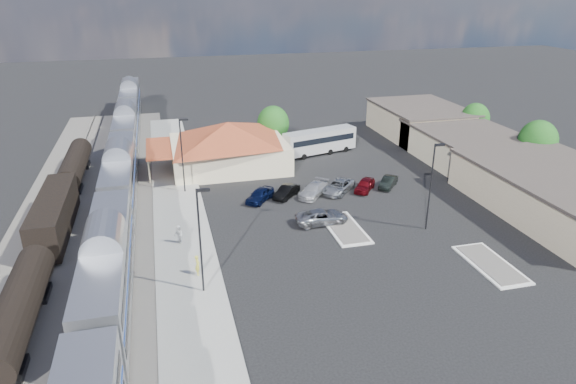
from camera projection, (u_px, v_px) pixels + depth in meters
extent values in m
plane|color=black|center=(313.00, 243.00, 49.26)|extent=(280.00, 280.00, 0.00)
cube|color=#4C4944|center=(90.00, 230.00, 51.57)|extent=(16.00, 100.00, 0.12)
cube|color=gray|center=(182.00, 229.00, 51.84)|extent=(5.50, 92.00, 0.18)
cube|color=silver|center=(108.00, 269.00, 38.84)|extent=(3.00, 20.00, 5.00)
cube|color=black|center=(113.00, 299.00, 39.88)|extent=(2.20, 16.00, 0.60)
cube|color=silver|center=(120.00, 176.00, 57.68)|extent=(3.00, 20.00, 5.00)
cube|color=black|center=(123.00, 198.00, 58.71)|extent=(2.20, 16.00, 0.60)
cube|color=silver|center=(127.00, 128.00, 76.51)|extent=(3.00, 20.00, 5.00)
cube|color=black|center=(129.00, 146.00, 77.55)|extent=(2.20, 16.00, 0.60)
cube|color=silver|center=(131.00, 100.00, 95.35)|extent=(3.00, 20.00, 5.00)
cube|color=black|center=(132.00, 114.00, 96.39)|extent=(2.20, 16.00, 0.60)
cylinder|color=black|center=(17.00, 309.00, 35.71)|extent=(2.80, 14.00, 2.80)
cube|color=black|center=(22.00, 330.00, 36.38)|extent=(2.20, 12.00, 0.60)
cube|color=black|center=(54.00, 214.00, 50.02)|extent=(2.80, 14.00, 3.60)
cube|color=black|center=(57.00, 232.00, 50.74)|extent=(2.20, 12.00, 0.60)
cylinder|color=black|center=(75.00, 164.00, 64.41)|extent=(2.80, 14.00, 2.80)
cube|color=black|center=(77.00, 177.00, 65.09)|extent=(2.20, 12.00, 0.60)
cube|color=beige|center=(229.00, 154.00, 69.07)|extent=(15.00, 12.00, 3.60)
pyramid|color=maroon|center=(228.00, 132.00, 67.90)|extent=(15.30, 12.24, 2.60)
cube|color=maroon|center=(159.00, 148.00, 66.41)|extent=(3.20, 9.60, 0.25)
cube|color=#C6B28C|center=(563.00, 195.00, 54.91)|extent=(14.00, 22.00, 4.20)
cube|color=#3F3833|center=(567.00, 175.00, 54.07)|extent=(14.40, 22.40, 0.30)
cube|color=#C6B28C|center=(468.00, 148.00, 71.10)|extent=(12.00, 18.00, 4.00)
cube|color=#3F3833|center=(470.00, 132.00, 70.29)|extent=(12.40, 18.40, 0.30)
cube|color=#C6B28C|center=(420.00, 121.00, 83.56)|extent=(12.00, 16.00, 4.50)
cube|color=#3F3833|center=(421.00, 107.00, 82.66)|extent=(12.40, 16.40, 0.30)
cube|color=silver|center=(345.00, 228.00, 51.94)|extent=(3.30, 7.50, 0.15)
cube|color=#4C4944|center=(345.00, 228.00, 51.91)|extent=(2.70, 6.90, 0.10)
cube|color=silver|center=(491.00, 265.00, 45.28)|extent=(3.30, 7.50, 0.15)
cube|color=#4C4944|center=(491.00, 264.00, 45.24)|extent=(2.70, 6.90, 0.10)
cylinder|color=black|center=(200.00, 243.00, 39.64)|extent=(0.16, 0.16, 9.00)
cube|color=black|center=(203.00, 190.00, 38.12)|extent=(1.00, 0.25, 0.22)
cylinder|color=black|center=(182.00, 157.00, 59.38)|extent=(0.16, 0.16, 9.00)
cube|color=black|center=(184.00, 120.00, 57.85)|extent=(1.00, 0.25, 0.22)
cylinder|color=black|center=(430.00, 188.00, 50.32)|extent=(0.16, 0.16, 9.00)
cube|color=black|center=(440.00, 145.00, 48.80)|extent=(1.00, 0.25, 0.22)
cylinder|color=#382314|center=(534.00, 161.00, 67.31)|extent=(0.30, 0.30, 2.86)
ellipsoid|color=#144715|center=(538.00, 141.00, 66.26)|extent=(4.94, 4.94, 5.46)
cylinder|color=#382314|center=(473.00, 134.00, 79.93)|extent=(0.30, 0.30, 2.55)
ellipsoid|color=#144715|center=(475.00, 119.00, 78.99)|extent=(4.41, 4.41, 4.87)
cylinder|color=#382314|center=(273.00, 141.00, 76.34)|extent=(0.30, 0.30, 2.73)
ellipsoid|color=#144715|center=(273.00, 123.00, 75.34)|extent=(4.71, 4.71, 5.21)
imported|color=#929499|center=(322.00, 217.00, 52.93)|extent=(5.48, 2.56, 1.52)
cube|color=silver|center=(320.00, 141.00, 74.22)|extent=(11.35, 5.19, 3.15)
cube|color=black|center=(320.00, 138.00, 74.08)|extent=(10.51, 5.00, 0.83)
cylinder|color=black|center=(346.00, 149.00, 75.70)|extent=(0.88, 0.48, 0.83)
cylinder|color=black|center=(337.00, 145.00, 77.45)|extent=(0.88, 0.48, 0.83)
cylinder|color=black|center=(304.00, 157.00, 72.43)|extent=(0.88, 0.48, 0.83)
cylinder|color=black|center=(296.00, 153.00, 74.18)|extent=(0.88, 0.48, 0.83)
imported|color=gold|center=(198.00, 265.00, 43.22)|extent=(0.44, 0.67, 1.82)
imported|color=silver|center=(179.00, 235.00, 48.41)|extent=(0.90, 1.04, 1.84)
imported|color=#0B153A|center=(260.00, 195.00, 58.42)|extent=(4.24, 4.54, 1.51)
imported|color=black|center=(286.00, 192.00, 59.45)|extent=(3.94, 4.09, 1.39)
imported|color=silver|center=(314.00, 190.00, 59.90)|extent=(4.97, 5.15, 1.48)
imported|color=gray|center=(339.00, 186.00, 60.91)|extent=(5.43, 5.45, 1.46)
imported|color=maroon|center=(365.00, 185.00, 61.38)|extent=(3.95, 4.34, 1.43)
imported|color=black|center=(388.00, 182.00, 62.41)|extent=(3.67, 3.94, 1.32)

